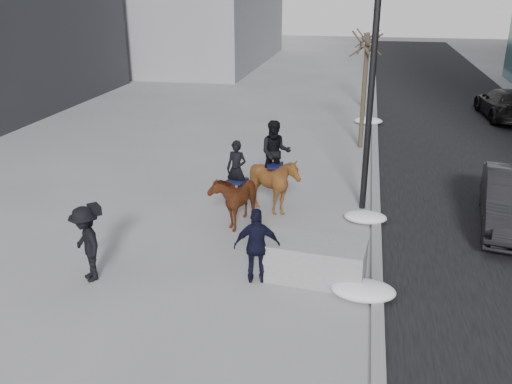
# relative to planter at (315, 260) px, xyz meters

# --- Properties ---
(ground) EXTENTS (120.00, 120.00, 0.00)m
(ground) POSITION_rel_planter_xyz_m (-1.60, 0.03, -0.45)
(ground) COLOR gray
(ground) RESTS_ON ground
(road) EXTENTS (8.00, 90.00, 0.01)m
(road) POSITION_rel_planter_xyz_m (5.40, 10.03, -0.44)
(road) COLOR black
(road) RESTS_ON ground
(curb) EXTENTS (0.25, 90.00, 0.12)m
(curb) POSITION_rel_planter_xyz_m (1.40, 10.03, -0.39)
(curb) COLOR gray
(curb) RESTS_ON ground
(planter) EXTENTS (2.33, 1.33, 0.89)m
(planter) POSITION_rel_planter_xyz_m (0.00, 0.00, 0.00)
(planter) COLOR #969699
(planter) RESTS_ON ground
(car_far) EXTENTS (2.35, 5.23, 1.49)m
(car_far) POSITION_rel_planter_xyz_m (7.65, 17.27, 0.30)
(car_far) COLOR black
(car_far) RESTS_ON ground
(tree_near) EXTENTS (1.20, 1.20, 4.90)m
(tree_near) POSITION_rel_planter_xyz_m (0.80, 10.83, 2.01)
(tree_near) COLOR #382C21
(tree_near) RESTS_ON ground
(tree_far) EXTENTS (1.20, 1.20, 4.33)m
(tree_far) POSITION_rel_planter_xyz_m (0.80, 18.37, 1.72)
(tree_far) COLOR #362820
(tree_far) RESTS_ON ground
(mounted_left) EXTENTS (1.20, 1.93, 2.32)m
(mounted_left) POSITION_rel_planter_xyz_m (-2.45, 2.63, 0.42)
(mounted_left) COLOR #501F10
(mounted_left) RESTS_ON ground
(mounted_right) EXTENTS (1.70, 1.85, 2.70)m
(mounted_right) POSITION_rel_planter_xyz_m (-1.53, 3.56, 0.64)
(mounted_right) COLOR #4C280F
(mounted_right) RESTS_ON ground
(feeder) EXTENTS (1.09, 0.96, 1.75)m
(feeder) POSITION_rel_planter_xyz_m (-1.24, -0.40, 0.43)
(feeder) COLOR black
(feeder) RESTS_ON ground
(camera_crew) EXTENTS (1.26, 1.26, 1.75)m
(camera_crew) POSITION_rel_planter_xyz_m (-4.96, -1.06, 0.44)
(camera_crew) COLOR black
(camera_crew) RESTS_ON ground
(lamppost) EXTENTS (0.25, 1.56, 9.09)m
(lamppost) POSITION_rel_planter_xyz_m (1.00, 4.49, 4.55)
(lamppost) COLOR black
(lamppost) RESTS_ON ground
(snow_piles) EXTENTS (1.38, 16.26, 0.35)m
(snow_piles) POSITION_rel_planter_xyz_m (1.10, 5.75, -0.28)
(snow_piles) COLOR white
(snow_piles) RESTS_ON ground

